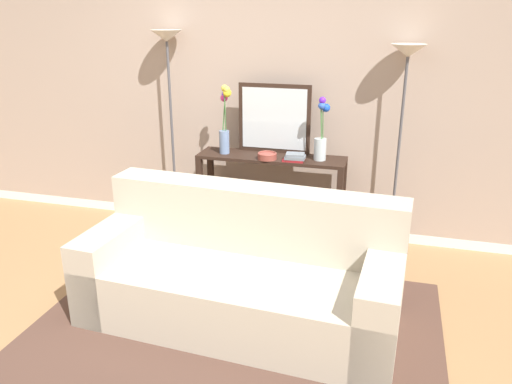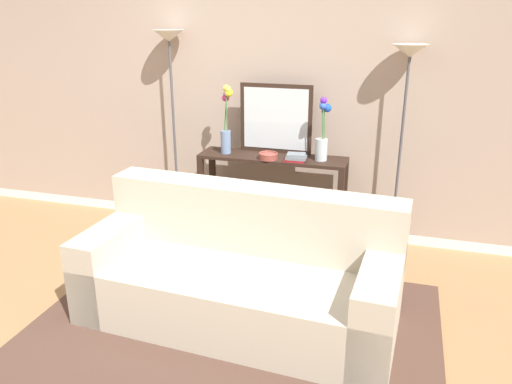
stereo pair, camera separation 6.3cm
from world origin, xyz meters
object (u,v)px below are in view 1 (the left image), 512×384
Objects in this scene: floor_lamp_left at (169,76)px; book_stack at (295,157)px; wall_mirror at (274,119)px; fruit_bowl at (267,156)px; floor_lamp_right at (404,93)px; console_table at (271,184)px; vase_tall_flowers at (225,121)px; book_row_under_console at (233,231)px; vase_short_flowers at (321,137)px; couch at (242,277)px.

floor_lamp_left is 1.37m from book_stack.
book_stack is at bearing -43.78° from wall_mirror.
floor_lamp_right is at bearing 11.74° from fruit_bowl.
console_table is at bearing -85.84° from wall_mirror.
vase_tall_flowers reaches higher than fruit_bowl.
wall_mirror reaches higher than book_row_under_console.
vase_tall_flowers is at bearing 179.97° from vase_short_flowers.
book_row_under_console is (-0.47, 1.23, -0.26)m from couch.
fruit_bowl is 0.87m from book_row_under_console.
vase_tall_flowers is (-0.41, -0.14, -0.02)m from wall_mirror.
floor_lamp_left is 0.69m from vase_tall_flowers.
console_table is at bearing 94.82° from couch.
book_row_under_console is at bearing 164.70° from fruit_bowl.
vase_short_flowers is (1.42, -0.14, -0.44)m from floor_lamp_left.
couch is 3.97× the size of vase_short_flowers.
floor_lamp_right is (0.96, 1.36, 1.08)m from couch.
couch is at bearing -96.04° from book_stack.
book_stack is at bearing 83.96° from couch.
console_table is at bearing 1.37° from vase_tall_flowers.
fruit_bowl is at bearing -168.92° from vase_short_flowers.
floor_lamp_right reaches higher than console_table.
couch is 1.26m from fruit_bowl.
floor_lamp_right is at bearing 6.79° from console_table.
floor_lamp_right is 2.96× the size of vase_tall_flowers.
book_stack is at bearing -7.10° from vase_tall_flowers.
book_stack is at bearing -21.81° from console_table.
console_table is 0.38m from book_stack.
wall_mirror reaches higher than vase_short_flowers.
floor_lamp_right reaches higher than vase_short_flowers.
fruit_bowl is (-0.44, -0.09, -0.17)m from vase_short_flowers.
book_row_under_console is at bearing -180.00° from console_table.
floor_lamp_left is 1.54m from book_row_under_console.
fruit_bowl is at bearing -12.91° from floor_lamp_left.
wall_mirror is 0.43m from vase_tall_flowers.
floor_lamp_right is 3.28× the size of vase_short_flowers.
floor_lamp_right is at bearing 12.19° from vase_short_flowers.
book_stack reaches higher than fruit_bowl.
console_table is (-0.10, 1.23, 0.25)m from couch.
couch is 3.33× the size of wall_mirror.
book_row_under_console is (-0.37, -0.00, -0.50)m from console_table.
wall_mirror is at bearing 94.16° from console_table.
couch is 13.12× the size of fruit_bowl.
floor_lamp_left is at bearing 174.47° from vase_short_flowers.
vase_tall_flowers is at bearing 172.90° from book_stack.
console_table is at bearing 178.60° from vase_short_flowers.
floor_lamp_right is 0.75m from vase_short_flowers.
couch is at bearing -66.91° from vase_tall_flowers.
couch is 1.59m from wall_mirror.
couch is 11.37× the size of book_stack.
book_stack is at bearing -10.12° from floor_lamp_left.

